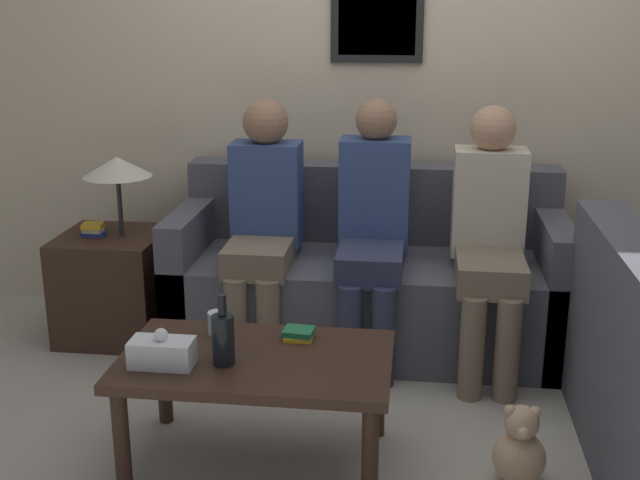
{
  "coord_description": "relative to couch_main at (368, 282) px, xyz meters",
  "views": [
    {
      "loc": [
        0.24,
        -3.41,
        1.72
      ],
      "look_at": [
        -0.17,
        -0.14,
        0.73
      ],
      "focal_mm": 45.0,
      "sensor_mm": 36.0,
      "label": 1
    }
  ],
  "objects": [
    {
      "name": "book_stack",
      "position": [
        -0.2,
        -1.02,
        0.14
      ],
      "size": [
        0.12,
        0.11,
        0.04
      ],
      "color": "gold",
      "rests_on": "coffee_table"
    },
    {
      "name": "person_right",
      "position": [
        0.58,
        -0.22,
        0.36
      ],
      "size": [
        0.34,
        0.66,
        1.25
      ],
      "color": "#756651",
      "rests_on": "ground_plane"
    },
    {
      "name": "drinking_glass",
      "position": [
        -0.53,
        -1.01,
        0.17
      ],
      "size": [
        0.08,
        0.08,
        0.09
      ],
      "color": "silver",
      "rests_on": "coffee_table"
    },
    {
      "name": "ground_plane",
      "position": [
        0.0,
        -0.48,
        -0.32
      ],
      "size": [
        16.0,
        16.0,
        0.0
      ],
      "primitive_type": "plane",
      "color": "#ADA899"
    },
    {
      "name": "coffee_table",
      "position": [
        -0.34,
        -1.2,
        0.06
      ],
      "size": [
        1.02,
        0.62,
        0.44
      ],
      "color": "#382319",
      "rests_on": "ground_plane"
    },
    {
      "name": "teddy_bear",
      "position": [
        0.65,
        -1.22,
        -0.19
      ],
      "size": [
        0.2,
        0.2,
        0.31
      ],
      "color": "tan",
      "rests_on": "ground_plane"
    },
    {
      "name": "wine_bottle",
      "position": [
        -0.44,
        -1.28,
        0.22
      ],
      "size": [
        0.08,
        0.08,
        0.27
      ],
      "color": "black",
      "rests_on": "coffee_table"
    },
    {
      "name": "tissue_box",
      "position": [
        -0.66,
        -1.32,
        0.17
      ],
      "size": [
        0.23,
        0.12,
        0.15
      ],
      "color": "silver",
      "rests_on": "coffee_table"
    },
    {
      "name": "person_middle",
      "position": [
        0.03,
        -0.16,
        0.37
      ],
      "size": [
        0.34,
        0.63,
        1.27
      ],
      "color": "#2D334C",
      "rests_on": "ground_plane"
    },
    {
      "name": "side_table_with_lamp",
      "position": [
        -1.32,
        -0.09,
        0.0
      ],
      "size": [
        0.52,
        0.52,
        0.96
      ],
      "color": "#382319",
      "rests_on": "ground_plane"
    },
    {
      "name": "person_left",
      "position": [
        -0.51,
        -0.16,
        0.38
      ],
      "size": [
        0.34,
        0.59,
        1.26
      ],
      "color": "#756651",
      "rests_on": "ground_plane"
    },
    {
      "name": "soda_can",
      "position": [
        -0.47,
        -1.18,
        0.18
      ],
      "size": [
        0.07,
        0.07,
        0.12
      ],
      "color": "#197A38",
      "rests_on": "coffee_table"
    },
    {
      "name": "wall_back",
      "position": [
        0.0,
        0.44,
        0.98
      ],
      "size": [
        9.0,
        0.08,
        2.6
      ],
      "color": "beige",
      "rests_on": "ground_plane"
    },
    {
      "name": "couch_main",
      "position": [
        0.0,
        0.0,
        0.0
      ],
      "size": [
        1.95,
        0.81,
        0.89
      ],
      "color": "#4C4C56",
      "rests_on": "ground_plane"
    }
  ]
}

